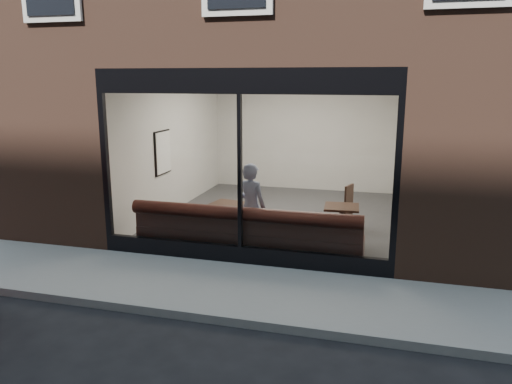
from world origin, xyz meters
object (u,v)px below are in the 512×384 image
(cafe_table_right, at_px, (342,207))
(person, at_px, (251,207))
(cafe_chair_left, at_px, (243,210))
(cafe_table_left, at_px, (227,205))
(banquette, at_px, (247,243))
(cafe_chair_right, at_px, (339,218))

(cafe_table_right, bearing_deg, person, -157.46)
(person, distance_m, cafe_chair_left, 1.95)
(cafe_table_right, bearing_deg, cafe_table_left, -169.12)
(banquette, xyz_separation_m, cafe_chair_left, (-0.69, 2.05, 0.01))
(cafe_table_left, height_order, cafe_chair_left, cafe_table_left)
(cafe_table_right, height_order, cafe_chair_right, cafe_table_right)
(banquette, distance_m, cafe_chair_left, 2.16)
(cafe_table_left, distance_m, cafe_chair_right, 2.47)
(cafe_chair_left, bearing_deg, cafe_chair_right, 162.60)
(person, distance_m, cafe_table_right, 1.68)
(person, height_order, cafe_chair_right, person)
(cafe_table_left, bearing_deg, cafe_chair_left, 95.58)
(cafe_table_left, bearing_deg, cafe_chair_right, 37.00)
(banquette, bearing_deg, cafe_table_right, 31.79)
(banquette, height_order, cafe_chair_left, banquette)
(banquette, distance_m, cafe_table_left, 0.93)
(banquette, bearing_deg, cafe_chair_right, 55.24)
(person, relative_size, cafe_chair_right, 4.16)
(cafe_table_right, xyz_separation_m, cafe_chair_right, (-0.14, 1.06, -0.50))
(banquette, relative_size, cafe_chair_right, 10.44)
(banquette, xyz_separation_m, cafe_chair_right, (1.39, 2.01, 0.01))
(cafe_table_right, xyz_separation_m, cafe_chair_left, (-2.22, 1.10, -0.50))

